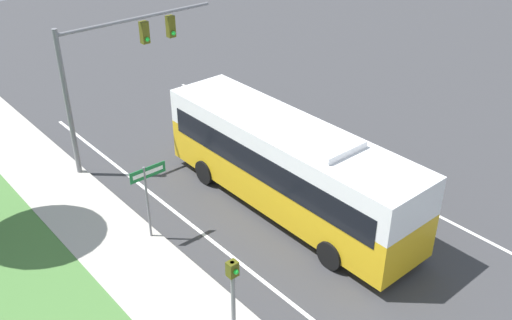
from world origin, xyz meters
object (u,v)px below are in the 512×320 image
(bus, at_px, (288,162))
(street_sign, at_px, (148,189))
(signal_gantry, at_px, (114,60))
(pedestrian_signal, at_px, (233,287))

(bus, height_order, street_sign, bus)
(bus, xyz_separation_m, signal_gantry, (-2.62, 7.29, 2.44))
(signal_gantry, height_order, pedestrian_signal, signal_gantry)
(bus, relative_size, street_sign, 3.80)
(pedestrian_signal, distance_m, street_sign, 5.41)
(bus, distance_m, signal_gantry, 8.12)
(pedestrian_signal, bearing_deg, street_sign, 82.63)
(signal_gantry, height_order, street_sign, signal_gantry)
(bus, relative_size, pedestrian_signal, 4.05)
(pedestrian_signal, bearing_deg, bus, 33.97)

